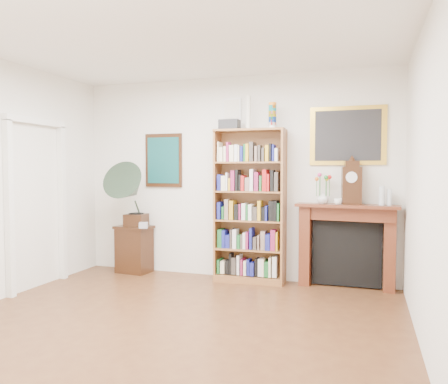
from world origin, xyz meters
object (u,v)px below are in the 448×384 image
object	(u,v)px
teacup	(338,201)
cd_stack	(143,225)
bottle_right	(389,197)
side_cabinet	(134,249)
flower_vase	(323,198)
gramophone	(130,190)
bookshelf	(250,197)
mantel_clock	(352,183)
bottle_left	(382,195)
fireplace	(347,239)

from	to	relation	value
teacup	cd_stack	bearing A→B (deg)	-176.83
bottle_right	side_cabinet	bearing A→B (deg)	-178.68
flower_vase	bottle_right	world-z (taller)	bottle_right
gramophone	bottle_right	size ratio (longest dim) A/B	4.71
bookshelf	bottle_right	size ratio (longest dim) A/B	11.81
flower_vase	mantel_clock	bearing A→B (deg)	2.82
teacup	bottle_right	xyz separation A→B (m)	(0.61, 0.09, 0.06)
cd_stack	teacup	world-z (taller)	teacup
bottle_left	teacup	bearing A→B (deg)	-172.42
mantel_clock	teacup	xyz separation A→B (m)	(-0.16, -0.08, -0.23)
teacup	bottle_left	bearing A→B (deg)	7.58
fireplace	gramophone	distance (m)	3.05
teacup	bottle_right	bearing A→B (deg)	8.72
side_cabinet	gramophone	bearing A→B (deg)	-73.72
bottle_left	mantel_clock	bearing A→B (deg)	178.30
mantel_clock	flower_vase	world-z (taller)	mantel_clock
cd_stack	bottle_right	distance (m)	3.31
bottle_right	flower_vase	bearing A→B (deg)	-177.80
cd_stack	bottle_right	size ratio (longest dim) A/B	0.60
flower_vase	teacup	xyz separation A→B (m)	(0.19, -0.06, -0.04)
gramophone	flower_vase	xyz separation A→B (m)	(2.68, 0.19, -0.06)
fireplace	bottle_right	xyz separation A→B (m)	(0.50, -0.03, 0.55)
gramophone	mantel_clock	world-z (taller)	gramophone
cd_stack	bottle_left	bearing A→B (deg)	3.89
bookshelf	flower_vase	distance (m)	0.96
cd_stack	mantel_clock	size ratio (longest dim) A/B	0.22
cd_stack	mantel_clock	distance (m)	2.89
flower_vase	cd_stack	bearing A→B (deg)	-175.14
teacup	bottle_left	world-z (taller)	bottle_left
bookshelf	bottle_left	xyz separation A→B (m)	(1.67, 0.04, 0.05)
mantel_clock	fireplace	bearing A→B (deg)	130.39
fireplace	teacup	world-z (taller)	teacup
teacup	gramophone	bearing A→B (deg)	-177.46
mantel_clock	bottle_left	xyz separation A→B (m)	(0.36, -0.01, -0.14)
flower_vase	bookshelf	bearing A→B (deg)	-177.82
side_cabinet	flower_vase	size ratio (longest dim) A/B	4.45
flower_vase	bottle_right	distance (m)	0.80
mantel_clock	bottle_left	world-z (taller)	mantel_clock
gramophone	mantel_clock	bearing A→B (deg)	0.49
flower_vase	bottle_left	distance (m)	0.71
fireplace	side_cabinet	bearing A→B (deg)	-173.39
fireplace	gramophone	bearing A→B (deg)	-170.70
bookshelf	cd_stack	distance (m)	1.58
mantel_clock	bookshelf	bearing A→B (deg)	171.28
teacup	bottle_left	size ratio (longest dim) A/B	0.41
bookshelf	cd_stack	bearing A→B (deg)	-175.45
bookshelf	teacup	xyz separation A→B (m)	(1.15, -0.03, -0.03)
mantel_clock	teacup	world-z (taller)	mantel_clock
fireplace	bottle_right	distance (m)	0.74
bottle_left	bottle_right	distance (m)	0.09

